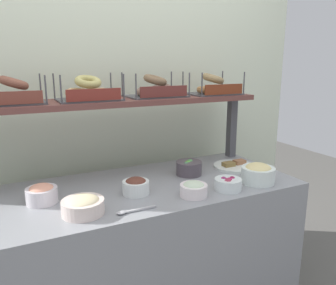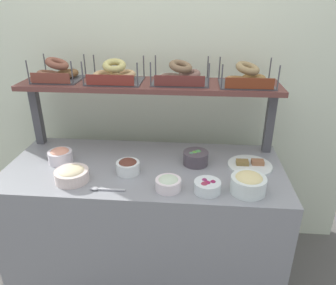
# 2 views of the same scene
# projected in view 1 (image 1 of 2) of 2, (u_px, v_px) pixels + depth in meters

# --- Properties ---
(back_wall) EXTENTS (2.81, 0.06, 2.40)m
(back_wall) POSITION_uv_depth(u_px,v_px,m) (111.00, 107.00, 2.16)
(back_wall) COLOR #E3EFCE
(back_wall) RESTS_ON ground_plane
(deli_counter) EXTENTS (1.61, 0.70, 0.85)m
(deli_counter) POSITION_uv_depth(u_px,v_px,m) (146.00, 258.00, 1.86)
(deli_counter) COLOR gray
(deli_counter) RESTS_ON ground_plane
(shelf_riser_right) EXTENTS (0.05, 0.05, 0.40)m
(shelf_riser_right) POSITION_uv_depth(u_px,v_px,m) (232.00, 127.00, 2.27)
(shelf_riser_right) COLOR #4C4C51
(shelf_riser_right) RESTS_ON deli_counter
(upper_shelf) EXTENTS (1.57, 0.32, 0.03)m
(upper_shelf) POSITION_uv_depth(u_px,v_px,m) (126.00, 101.00, 1.90)
(upper_shelf) COLOR brown
(upper_shelf) RESTS_ON shelf_riser_left
(bowl_potato_salad) EXTENTS (0.18, 0.18, 0.08)m
(bowl_potato_salad) POSITION_uv_depth(u_px,v_px,m) (83.00, 205.00, 1.43)
(bowl_potato_salad) COLOR silver
(bowl_potato_salad) RESTS_ON deli_counter
(bowl_chocolate_spread) EXTENTS (0.13, 0.13, 0.08)m
(bowl_chocolate_spread) POSITION_uv_depth(u_px,v_px,m) (136.00, 186.00, 1.65)
(bowl_chocolate_spread) COLOR white
(bowl_chocolate_spread) RESTS_ON deli_counter
(bowl_egg_salad) EXTENTS (0.18, 0.18, 0.11)m
(bowl_egg_salad) POSITION_uv_depth(u_px,v_px,m) (258.00, 173.00, 1.80)
(bowl_egg_salad) COLOR white
(bowl_egg_salad) RESTS_ON deli_counter
(bowl_veggie_mix) EXTENTS (0.15, 0.15, 0.09)m
(bowl_veggie_mix) POSITION_uv_depth(u_px,v_px,m) (189.00, 167.00, 1.93)
(bowl_veggie_mix) COLOR #4E454D
(bowl_veggie_mix) RESTS_ON deli_counter
(bowl_scallion_spread) EXTENTS (0.13, 0.13, 0.07)m
(bowl_scallion_spread) POSITION_uv_depth(u_px,v_px,m) (194.00, 189.00, 1.62)
(bowl_scallion_spread) COLOR white
(bowl_scallion_spread) RESTS_ON deli_counter
(bowl_lox_spread) EXTENTS (0.14, 0.14, 0.09)m
(bowl_lox_spread) POSITION_uv_depth(u_px,v_px,m) (42.00, 193.00, 1.54)
(bowl_lox_spread) COLOR silver
(bowl_lox_spread) RESTS_ON deli_counter
(bowl_beet_salad) EXTENTS (0.14, 0.14, 0.07)m
(bowl_beet_salad) POSITION_uv_depth(u_px,v_px,m) (228.00, 184.00, 1.70)
(bowl_beet_salad) COLOR white
(bowl_beet_salad) RESTS_ON deli_counter
(serving_plate_white) EXTENTS (0.25, 0.25, 0.04)m
(serving_plate_white) POSITION_uv_depth(u_px,v_px,m) (234.00, 166.00, 2.06)
(serving_plate_white) COLOR white
(serving_plate_white) RESTS_ON deli_counter
(serving_spoon_near_plate) EXTENTS (0.18, 0.03, 0.01)m
(serving_spoon_near_plate) POSITION_uv_depth(u_px,v_px,m) (130.00, 211.00, 1.45)
(serving_spoon_near_plate) COLOR #B7B7BC
(serving_spoon_near_plate) RESTS_ON deli_counter
(bagel_basket_cinnamon_raisin) EXTENTS (0.29, 0.25, 0.14)m
(bagel_basket_cinnamon_raisin) POSITION_uv_depth(u_px,v_px,m) (14.00, 94.00, 1.65)
(bagel_basket_cinnamon_raisin) COLOR #4C4C51
(bagel_basket_cinnamon_raisin) RESTS_ON upper_shelf
(bagel_basket_plain) EXTENTS (0.33, 0.26, 0.14)m
(bagel_basket_plain) POSITION_uv_depth(u_px,v_px,m) (88.00, 92.00, 1.79)
(bagel_basket_plain) COLOR #4C4C51
(bagel_basket_plain) RESTS_ON upper_shelf
(bagel_basket_poppy) EXTENTS (0.34, 0.25, 0.14)m
(bagel_basket_poppy) POSITION_uv_depth(u_px,v_px,m) (155.00, 89.00, 1.97)
(bagel_basket_poppy) COLOR #4C4C51
(bagel_basket_poppy) RESTS_ON upper_shelf
(bagel_basket_everything) EXTENTS (0.31, 0.25, 0.14)m
(bagel_basket_everything) POSITION_uv_depth(u_px,v_px,m) (213.00, 87.00, 2.11)
(bagel_basket_everything) COLOR #4C4C51
(bagel_basket_everything) RESTS_ON upper_shelf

